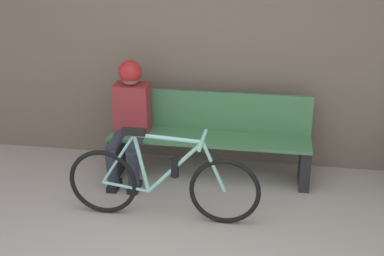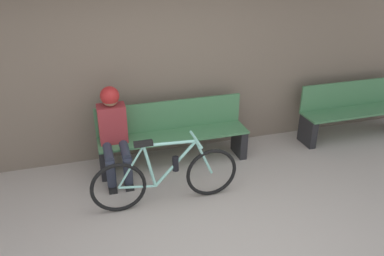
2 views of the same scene
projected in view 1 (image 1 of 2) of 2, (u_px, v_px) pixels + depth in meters
name	position (u px, v px, depth m)	size (l,w,h in m)	color
storefront_wall	(209.00, 2.00, 5.19)	(12.00, 0.56, 3.20)	#756656
park_bench_near	(210.00, 138.00, 5.29)	(1.97, 0.42, 0.84)	#477F51
bicycle	(163.00, 183.00, 4.56)	(1.68, 0.40, 0.83)	black
person_seated	(130.00, 113.00, 5.19)	(0.34, 0.63, 1.18)	#2D3342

